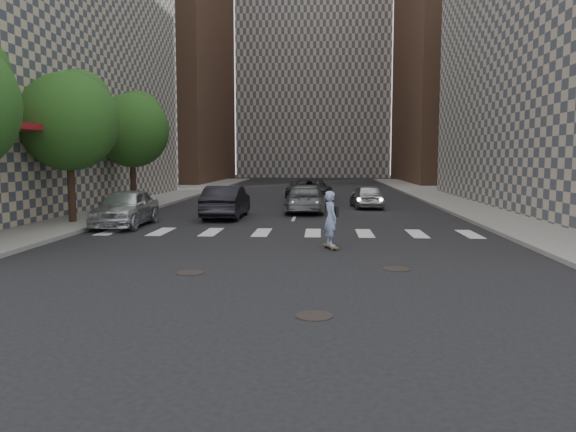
% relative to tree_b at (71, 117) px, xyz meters
% --- Properties ---
extents(ground, '(160.00, 160.00, 0.00)m').
position_rel_tree_b_xyz_m(ground, '(9.45, -11.14, -4.65)').
color(ground, black).
rests_on(ground, ground).
extents(sidewalk_left, '(13.00, 80.00, 0.15)m').
position_rel_tree_b_xyz_m(sidewalk_left, '(-5.05, 8.86, -4.57)').
color(sidewalk_left, gray).
rests_on(sidewalk_left, ground).
extents(sidewalk_right, '(13.00, 80.00, 0.15)m').
position_rel_tree_b_xyz_m(sidewalk_right, '(23.95, 8.86, -4.57)').
color(sidewalk_right, gray).
rests_on(sidewalk_right, ground).
extents(tower_left, '(18.00, 24.00, 40.00)m').
position_rel_tree_b_xyz_m(tower_left, '(-10.55, 43.86, 15.35)').
color(tower_left, brown).
rests_on(tower_left, ground).
extents(tower_right, '(18.00, 24.00, 36.00)m').
position_rel_tree_b_xyz_m(tower_right, '(29.45, 43.86, 13.35)').
color(tower_right, brown).
rests_on(tower_right, ground).
extents(tower_center, '(22.00, 20.00, 48.00)m').
position_rel_tree_b_xyz_m(tower_center, '(9.45, 66.86, 19.35)').
color(tower_center, '#ADA08E').
rests_on(tower_center, ground).
extents(tree_b, '(4.20, 4.20, 6.60)m').
position_rel_tree_b_xyz_m(tree_b, '(0.00, 0.00, 0.00)').
color(tree_b, '#382619').
rests_on(tree_b, sidewalk_left).
extents(tree_c, '(4.20, 4.20, 6.60)m').
position_rel_tree_b_xyz_m(tree_c, '(0.00, 8.00, 0.00)').
color(tree_c, '#382619').
rests_on(tree_c, sidewalk_left).
extents(manhole_a, '(0.70, 0.70, 0.02)m').
position_rel_tree_b_xyz_m(manhole_a, '(10.65, -13.64, -4.64)').
color(manhole_a, black).
rests_on(manhole_a, ground).
extents(manhole_b, '(0.70, 0.70, 0.02)m').
position_rel_tree_b_xyz_m(manhole_b, '(7.45, -9.94, -4.64)').
color(manhole_b, black).
rests_on(manhole_b, ground).
extents(manhole_c, '(0.70, 0.70, 0.02)m').
position_rel_tree_b_xyz_m(manhole_c, '(12.75, -9.14, -4.64)').
color(manhole_c, black).
rests_on(manhole_c, ground).
extents(skateboarder, '(0.62, 0.96, 1.86)m').
position_rel_tree_b_xyz_m(skateboarder, '(11.08, -5.88, -3.67)').
color(skateboarder, brown).
rests_on(skateboarder, ground).
extents(silver_sedan, '(1.96, 4.76, 1.61)m').
position_rel_tree_b_xyz_m(silver_sedan, '(2.45, -0.51, -3.84)').
color(silver_sedan, silver).
rests_on(silver_sedan, ground).
extents(traffic_car_a, '(1.72, 4.81, 1.58)m').
position_rel_tree_b_xyz_m(traffic_car_a, '(6.18, 2.99, -3.86)').
color(traffic_car_a, black).
rests_on(traffic_car_a, ground).
extents(traffic_car_b, '(2.20, 5.19, 1.49)m').
position_rel_tree_b_xyz_m(traffic_car_b, '(9.95, 6.03, -3.90)').
color(traffic_car_b, '#5A5D61').
rests_on(traffic_car_b, ground).
extents(traffic_car_c, '(2.88, 5.87, 1.60)m').
position_rel_tree_b_xyz_m(traffic_car_c, '(10.06, 11.11, -3.84)').
color(traffic_car_c, black).
rests_on(traffic_car_c, ground).
extents(traffic_car_d, '(1.91, 4.15, 1.38)m').
position_rel_tree_b_xyz_m(traffic_car_d, '(13.39, 8.86, -3.96)').
color(traffic_car_d, '#A8ABAF').
rests_on(traffic_car_d, ground).
extents(traffic_car_e, '(2.11, 4.59, 1.46)m').
position_rel_tree_b_xyz_m(traffic_car_e, '(9.51, 12.86, -3.92)').
color(traffic_car_e, black).
rests_on(traffic_car_e, ground).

